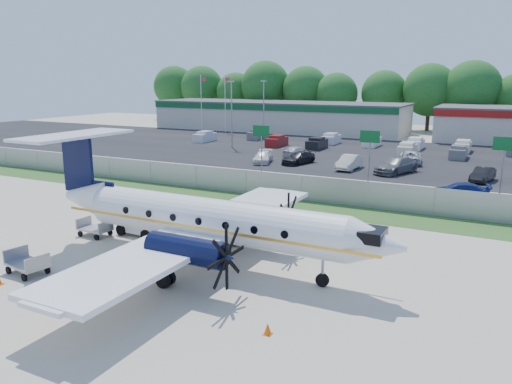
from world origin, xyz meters
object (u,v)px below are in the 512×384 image
at_px(aircraft, 205,219).
at_px(baggage_cart_far, 95,228).
at_px(pushback_tug, 145,223).
at_px(baggage_cart_near, 27,264).

height_order(aircraft, baggage_cart_far, aircraft).
bearing_deg(pushback_tug, baggage_cart_far, -147.45).
distance_m(baggage_cart_near, baggage_cart_far, 6.23).
xyz_separation_m(pushback_tug, baggage_cart_far, (-2.56, -1.63, -0.25)).
relative_size(pushback_tug, baggage_cart_far, 1.45).
bearing_deg(baggage_cart_near, aircraft, 35.75).
distance_m(aircraft, baggage_cart_near, 9.05).
bearing_deg(baggage_cart_far, baggage_cart_near, -76.39).
bearing_deg(baggage_cart_near, pushback_tug, 81.94).
bearing_deg(pushback_tug, baggage_cart_near, -98.06).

